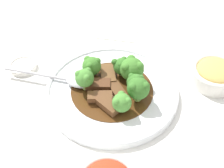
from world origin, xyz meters
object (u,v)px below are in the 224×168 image
main_plate (112,91)px  beef_strip_3 (108,105)px  broccoli_floret_1 (92,66)px  broccoli_floret_3 (122,102)px  broccoli_floret_6 (138,88)px  sauce_dish (23,66)px  beef_strip_4 (108,74)px  broccoli_floret_0 (132,69)px  side_bowl_appetizer (216,74)px  beef_strip_1 (98,84)px  broccoli_floret_4 (135,82)px  broccoli_floret_2 (120,65)px  serving_spoon (73,80)px  beef_strip_2 (100,97)px  beef_strip_0 (116,89)px  broccoli_floret_5 (85,78)px

main_plate → beef_strip_3: bearing=-72.6°
broccoli_floret_1 → broccoli_floret_3: bearing=-33.8°
broccoli_floret_6 → sauce_dish: size_ratio=0.86×
beef_strip_4 → broccoli_floret_0: 0.06m
broccoli_floret_6 → side_bowl_appetizer: size_ratio=0.50×
beef_strip_1 → beef_strip_3: (0.05, -0.05, 0.00)m
broccoli_floret_1 → broccoli_floret_6: 0.13m
broccoli_floret_4 → sauce_dish: bearing=-174.7°
broccoli_floret_2 → beef_strip_3: bearing=-78.5°
main_plate → beef_strip_3: (0.02, -0.06, 0.02)m
beef_strip_4 → broccoli_floret_0: size_ratio=1.18×
broccoli_floret_0 → beef_strip_1: bearing=-138.6°
broccoli_floret_2 → broccoli_floret_4: size_ratio=0.96×
beef_strip_4 → broccoli_floret_3: (0.07, -0.08, 0.02)m
broccoli_floret_3 → serving_spoon: 0.14m
beef_strip_3 → side_bowl_appetizer: 0.27m
serving_spoon → beef_strip_3: bearing=-18.7°
beef_strip_4 → broccoli_floret_3: bearing=-49.0°
broccoli_floret_1 → beef_strip_4: bearing=16.6°
beef_strip_4 → side_bowl_appetizer: 0.26m
broccoli_floret_3 → side_bowl_appetizer: (0.16, 0.20, -0.02)m
broccoli_floret_2 → sauce_dish: size_ratio=0.65×
broccoli_floret_6 → broccoli_floret_0: bearing=124.6°
beef_strip_2 → broccoli_floret_4: size_ratio=1.28×
beef_strip_2 → beef_strip_3: size_ratio=1.03×
main_plate → serving_spoon: size_ratio=1.36×
beef_strip_0 → sauce_dish: beef_strip_0 is taller
beef_strip_0 → broccoli_floret_4: size_ratio=1.34×
beef_strip_2 → beef_strip_4: bearing=102.6°
beef_strip_3 → side_bowl_appetizer: size_ratio=0.50×
broccoli_floret_4 → main_plate: bearing=-163.3°
side_bowl_appetizer → sauce_dish: size_ratio=1.71×
main_plate → sauce_dish: (-0.24, -0.01, -0.00)m
beef_strip_3 → main_plate: bearing=107.4°
beef_strip_3 → broccoli_floret_3: (0.03, 0.01, 0.02)m
beef_strip_0 → beef_strip_2: beef_strip_2 is taller
side_bowl_appetizer → broccoli_floret_4: bearing=-139.9°
beef_strip_2 → sauce_dish: size_ratio=0.88×
broccoli_floret_0 → main_plate: bearing=-120.9°
serving_spoon → main_plate: bearing=11.0°
main_plate → beef_strip_2: 0.04m
sauce_dish → beef_strip_2: bearing=-6.9°
beef_strip_0 → broccoli_floret_3: broccoli_floret_3 is taller
broccoli_floret_1 → broccoli_floret_6: broccoli_floret_6 is taller
main_plate → broccoli_floret_2: (-0.00, 0.05, 0.03)m
broccoli_floret_6 → serving_spoon: 0.16m
broccoli_floret_3 → sauce_dish: broccoli_floret_3 is taller
sauce_dish → broccoli_floret_5: bearing=-3.8°
broccoli_floret_5 → broccoli_floret_6: bearing=8.9°
beef_strip_0 → broccoli_floret_6: 0.06m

